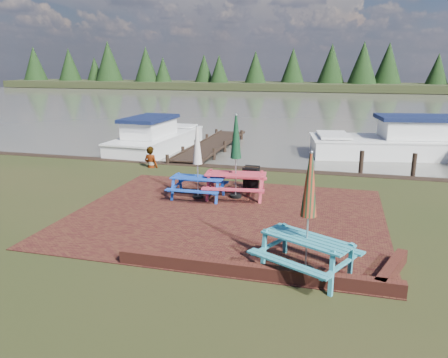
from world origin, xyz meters
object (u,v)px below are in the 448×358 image
person (150,147)px  boat_near (400,144)px  chalkboard (251,178)px  picnic_table_blue (198,174)px  picnic_table_red (236,170)px  boat_jetty (156,140)px  jetty (212,145)px  picnic_table_teal (307,232)px

person → boat_near: bearing=-137.7°
chalkboard → person: size_ratio=0.47×
picnic_table_blue → chalkboard: 2.07m
person → picnic_table_red: bearing=156.5°
picnic_table_red → picnic_table_blue: picnic_table_red is taller
boat_near → person: 12.31m
boat_jetty → person: size_ratio=4.01×
picnic_table_red → person: (-4.53, 3.32, -0.06)m
picnic_table_red → person: picnic_table_red is taller
chalkboard → boat_near: boat_near is taller
picnic_table_blue → picnic_table_red: bearing=17.8°
picnic_table_blue → jetty: picnic_table_blue is taller
picnic_table_teal → picnic_table_red: 5.55m
chalkboard → person: (-4.85, 2.34, 0.46)m
picnic_table_blue → boat_jetty: size_ratio=0.33×
picnic_table_red → picnic_table_blue: bearing=-168.3°
picnic_table_teal → chalkboard: bearing=139.5°
picnic_table_teal → person: bearing=158.8°
picnic_table_red → jetty: 9.17m
picnic_table_blue → boat_jetty: picnic_table_blue is taller
picnic_table_red → jetty: size_ratio=0.30×
jetty → person: (-1.19, -5.17, 0.79)m
chalkboard → picnic_table_blue: bearing=-134.2°
jetty → boat_jetty: bearing=-163.2°
picnic_table_teal → jetty: (-6.05, 13.34, -0.81)m
boat_near → person: (-10.69, -6.08, 0.44)m
picnic_table_red → boat_jetty: size_ratio=0.38×
picnic_table_teal → jetty: picnic_table_teal is taller
picnic_table_teal → person: picnic_table_teal is taller
chalkboard → boat_near: 10.25m
chalkboard → person: 5.41m
picnic_table_red → boat_jetty: 9.83m
chalkboard → boat_jetty: boat_jetty is taller
boat_jetty → chalkboard: bearing=-42.6°
chalkboard → boat_jetty: 9.30m
boat_jetty → person: bearing=-66.1°
boat_near → person: boat_near is taller
boat_near → chalkboard: bearing=136.0°
boat_near → boat_jetty: bearing=88.8°
picnic_table_red → person: 5.62m
picnic_table_teal → boat_near: picnic_table_teal is taller
picnic_table_blue → chalkboard: size_ratio=2.80×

